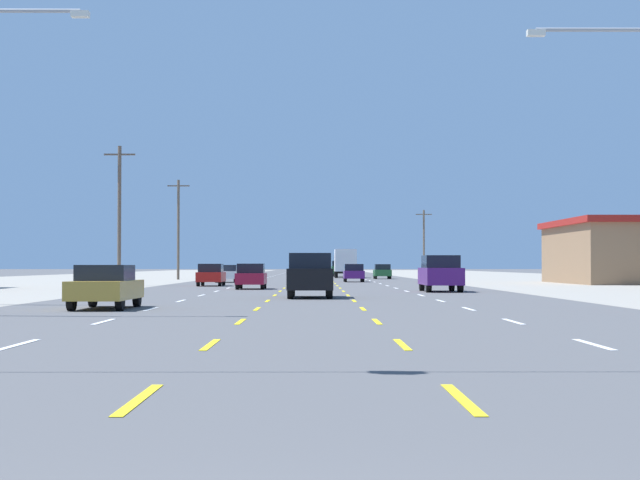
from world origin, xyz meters
TOP-DOWN VIEW (x-y plane):
  - ground_plane at (0.00, 66.00)m, footprint 572.00×572.00m
  - lane_markings at (0.00, 104.50)m, footprint 10.64×227.60m
  - sedan_far_left_nearest at (-6.81, 29.79)m, footprint 1.80×4.50m
  - suv_center_turn_near at (-0.04, 41.14)m, footprint 1.98×4.90m
  - suv_far_right_mid at (7.04, 51.38)m, footprint 1.98×4.90m
  - hatchback_inner_left_midfar at (-3.68, 57.28)m, footprint 1.72×3.90m
  - hatchback_far_left_far at (-7.02, 66.30)m, footprint 1.72×3.90m
  - sedan_far_left_farther at (-7.16, 81.16)m, footprint 1.80×4.50m
  - hatchback_inner_right_farthest at (3.53, 83.21)m, footprint 1.72×3.90m
  - hatchback_far_right_distant_a at (7.24, 102.08)m, footprint 1.72×3.90m
  - box_truck_inner_right_distant_b at (3.64, 111.79)m, footprint 2.40×7.20m
  - suv_inner_right_distant_c at (3.31, 125.31)m, footprint 1.98×4.90m
  - storefront_right_row_2 at (25.96, 76.39)m, footprint 12.62×16.31m
  - utility_pole_left_row_1 at (-13.64, 67.58)m, footprint 2.20×0.26m
  - utility_pole_left_row_2 at (-13.47, 97.30)m, footprint 2.20×0.26m
  - utility_pole_right_row_3 at (15.02, 133.69)m, footprint 2.20×0.26m

SIDE VIEW (x-z plane):
  - ground_plane at x=0.00m, z-range 0.00..0.00m
  - lane_markings at x=0.00m, z-range 0.00..0.01m
  - sedan_far_left_nearest at x=-6.81m, z-range 0.03..1.49m
  - sedan_far_left_farther at x=-7.16m, z-range 0.03..1.49m
  - hatchback_inner_left_midfar at x=-3.68m, z-range 0.01..1.55m
  - hatchback_far_left_far at x=-7.02m, z-range 0.01..1.55m
  - hatchback_inner_right_farthest at x=3.53m, z-range 0.01..1.55m
  - hatchback_far_right_distant_a at x=7.24m, z-range 0.01..1.55m
  - suv_center_turn_near at x=-0.04m, z-range 0.04..2.02m
  - suv_far_right_mid at x=7.04m, z-range 0.04..2.02m
  - suv_inner_right_distant_c at x=3.31m, z-range 0.04..2.02m
  - box_truck_inner_right_distant_b at x=3.64m, z-range 0.22..3.45m
  - storefront_right_row_2 at x=25.96m, z-range 0.02..5.07m
  - utility_pole_right_row_3 at x=15.02m, z-range 0.19..9.13m
  - utility_pole_left_row_1 at x=-13.64m, z-range 0.20..10.07m
  - utility_pole_left_row_2 at x=-13.47m, z-range 0.20..10.17m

